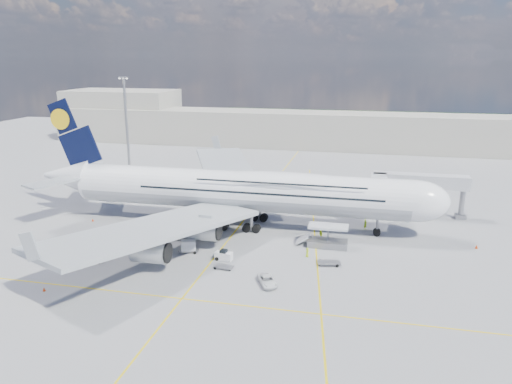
% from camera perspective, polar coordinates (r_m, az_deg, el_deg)
% --- Properties ---
extents(ground, '(300.00, 300.00, 0.00)m').
position_cam_1_polar(ground, '(84.77, -3.57, -5.97)').
color(ground, gray).
rests_on(ground, ground).
extents(taxi_line_main, '(0.25, 220.00, 0.01)m').
position_cam_1_polar(taxi_line_main, '(84.77, -3.57, -5.97)').
color(taxi_line_main, yellow).
rests_on(taxi_line_main, ground).
extents(taxi_line_cross, '(120.00, 0.25, 0.01)m').
position_cam_1_polar(taxi_line_cross, '(67.53, -8.46, -11.96)').
color(taxi_line_cross, yellow).
rests_on(taxi_line_cross, ground).
extents(taxi_line_diag, '(14.16, 99.06, 0.01)m').
position_cam_1_polar(taxi_line_diag, '(91.42, 6.70, -4.43)').
color(taxi_line_diag, yellow).
rests_on(taxi_line_diag, ground).
extents(airliner, '(77.26, 79.15, 23.71)m').
position_cam_1_polar(airliner, '(91.71, -1.73, 0.23)').
color(airliner, white).
rests_on(airliner, ground).
extents(jet_bridge, '(18.80, 12.10, 8.50)m').
position_cam_1_polar(jet_bridge, '(99.75, 16.59, 0.82)').
color(jet_bridge, '#B7B7BC').
rests_on(jet_bridge, ground).
extents(cargo_loader, '(8.53, 3.20, 3.67)m').
position_cam_1_polar(cargo_loader, '(84.12, 8.09, -5.36)').
color(cargo_loader, silver).
rests_on(cargo_loader, ground).
extents(light_mast, '(3.00, 0.70, 25.50)m').
position_cam_1_polar(light_mast, '(137.09, -14.57, 7.51)').
color(light_mast, gray).
rests_on(light_mast, ground).
extents(terminal, '(180.00, 16.00, 12.00)m').
position_cam_1_polar(terminal, '(173.91, 5.31, 7.12)').
color(terminal, '#B2AD9E').
rests_on(terminal, ground).
extents(hangar, '(40.00, 22.00, 18.00)m').
position_cam_1_polar(hangar, '(199.79, -15.01, 8.60)').
color(hangar, '#B2AD9E').
rests_on(hangar, ground).
extents(tree_line, '(160.00, 6.00, 8.00)m').
position_cam_1_polar(tree_line, '(217.97, 17.51, 7.62)').
color(tree_line, '#193814').
rests_on(tree_line, ground).
extents(dolly_row_a, '(3.63, 2.47, 0.49)m').
position_cam_1_polar(dolly_row_a, '(81.75, -18.09, -7.29)').
color(dolly_row_a, gray).
rests_on(dolly_row_a, ground).
extents(dolly_row_b, '(3.50, 2.07, 2.13)m').
position_cam_1_polar(dolly_row_b, '(88.19, -9.61, -4.51)').
color(dolly_row_b, gray).
rests_on(dolly_row_b, ground).
extents(dolly_row_c, '(3.53, 2.65, 1.99)m').
position_cam_1_polar(dolly_row_c, '(81.69, -7.72, -6.13)').
color(dolly_row_c, gray).
rests_on(dolly_row_c, ground).
extents(dolly_back, '(3.21, 2.13, 0.43)m').
position_cam_1_polar(dolly_back, '(88.12, -12.69, -5.25)').
color(dolly_back, gray).
rests_on(dolly_back, ground).
extents(dolly_nose_far, '(3.66, 2.44, 0.49)m').
position_cam_1_polar(dolly_nose_far, '(77.34, 8.31, -7.97)').
color(dolly_nose_far, gray).
rests_on(dolly_nose_far, ground).
extents(dolly_nose_near, '(3.00, 1.84, 0.42)m').
position_cam_1_polar(dolly_nose_near, '(75.43, -3.74, -8.51)').
color(dolly_nose_near, gray).
rests_on(dolly_nose_near, ground).
extents(baggage_tug, '(2.79, 1.51, 1.68)m').
position_cam_1_polar(baggage_tug, '(78.27, -3.71, -7.26)').
color(baggage_tug, silver).
rests_on(baggage_tug, ground).
extents(catering_truck_inner, '(6.18, 4.14, 3.41)m').
position_cam_1_polar(catering_truck_inner, '(107.35, -7.03, -0.53)').
color(catering_truck_inner, gray).
rests_on(catering_truck_inner, ground).
extents(catering_truck_outer, '(7.78, 3.90, 4.45)m').
position_cam_1_polar(catering_truck_outer, '(122.24, -2.64, 1.76)').
color(catering_truck_outer, gray).
rests_on(catering_truck_outer, ground).
extents(service_van, '(3.82, 4.93, 1.25)m').
position_cam_1_polar(service_van, '(70.21, 1.30, -10.11)').
color(service_van, white).
rests_on(service_van, ground).
extents(crew_nose, '(0.83, 0.84, 1.96)m').
position_cam_1_polar(crew_nose, '(93.33, 12.39, -3.64)').
color(crew_nose, '#B9E818').
rests_on(crew_nose, ground).
extents(crew_loader, '(1.02, 1.10, 1.83)m').
position_cam_1_polar(crew_loader, '(86.94, 7.37, -4.87)').
color(crew_loader, '#E6FF1A').
rests_on(crew_loader, ground).
extents(crew_wing, '(0.85, 1.21, 1.91)m').
position_cam_1_polar(crew_wing, '(88.29, -7.36, -4.52)').
color(crew_wing, '#B4F81A').
rests_on(crew_wing, ground).
extents(crew_van, '(0.72, 0.88, 1.55)m').
position_cam_1_polar(crew_van, '(79.64, 5.88, -6.87)').
color(crew_van, '#BBDD17').
rests_on(crew_van, ground).
extents(crew_tug, '(1.34, 1.00, 1.85)m').
position_cam_1_polar(crew_tug, '(81.59, -8.23, -6.28)').
color(crew_tug, '#ECFF1A').
rests_on(crew_tug, ground).
extents(cone_nose, '(0.50, 0.50, 0.64)m').
position_cam_1_polar(cone_nose, '(90.36, 23.89, -5.74)').
color(cone_nose, '#DD3E0B').
rests_on(cone_nose, ground).
extents(cone_wing_left_inner, '(0.42, 0.42, 0.53)m').
position_cam_1_polar(cone_wing_left_inner, '(114.04, -1.15, -0.17)').
color(cone_wing_left_inner, '#DD3E0B').
rests_on(cone_wing_left_inner, ground).
extents(cone_wing_left_outer, '(0.49, 0.49, 0.62)m').
position_cam_1_polar(cone_wing_left_outer, '(116.25, -6.38, 0.07)').
color(cone_wing_left_outer, '#DD3E0B').
rests_on(cone_wing_left_outer, ground).
extents(cone_wing_right_inner, '(0.46, 0.46, 0.59)m').
position_cam_1_polar(cone_wing_right_inner, '(90.04, -9.93, -4.69)').
color(cone_wing_right_inner, '#DD3E0B').
rests_on(cone_wing_right_inner, ground).
extents(cone_wing_right_outer, '(0.42, 0.42, 0.54)m').
position_cam_1_polar(cone_wing_right_outer, '(74.43, -23.07, -10.19)').
color(cone_wing_right_outer, '#DD3E0B').
rests_on(cone_wing_right_outer, ground).
extents(cone_tail, '(0.44, 0.44, 0.55)m').
position_cam_1_polar(cone_tail, '(100.85, -18.16, -3.05)').
color(cone_tail, '#DD3E0B').
rests_on(cone_tail, ground).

